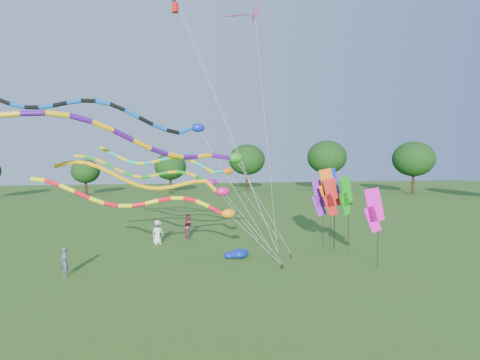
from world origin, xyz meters
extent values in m
plane|color=#295B18|center=(0.00, 0.00, 0.00)|extent=(160.00, 160.00, 0.00)
cylinder|color=#382314|center=(34.23, 37.84, 1.54)|extent=(0.50, 0.50, 3.09)
ellipsoid|color=#0E330E|center=(34.23, 37.84, 5.57)|extent=(6.51, 6.51, 5.54)
cylinder|color=#382314|center=(26.57, 51.85, 1.39)|extent=(0.50, 0.50, 2.77)
ellipsoid|color=#0E330E|center=(26.57, 51.85, 5.01)|extent=(5.85, 5.85, 4.98)
cylinder|color=#382314|center=(12.01, 55.87, 1.66)|extent=(0.50, 0.50, 3.32)
ellipsoid|color=#0E330E|center=(12.01, 55.87, 6.00)|extent=(7.02, 7.02, 5.96)
cylinder|color=#382314|center=(-2.79, 55.66, 1.40)|extent=(0.50, 0.50, 2.81)
ellipsoid|color=#0E330E|center=(-2.79, 55.66, 5.07)|extent=(5.93, 5.93, 5.04)
cylinder|color=#382314|center=(-17.03, 52.85, 1.24)|extent=(0.50, 0.50, 2.49)
ellipsoid|color=#0E330E|center=(-17.03, 52.85, 4.49)|extent=(5.25, 5.25, 4.47)
cylinder|color=black|center=(1.95, 1.46, 0.15)|extent=(0.05, 0.05, 0.30)
cylinder|color=silver|center=(0.52, 1.65, 1.69)|extent=(0.02, 0.02, 4.03)
ellipsoid|color=orange|center=(-0.91, 1.83, 3.09)|extent=(0.77, 0.49, 0.49)
cylinder|color=#FE0E25|center=(-1.58, 2.01, 3.28)|extent=(0.22, 0.22, 0.80)
cylinder|color=#FFF50D|center=(-2.23, 2.28, 3.60)|extent=(0.22, 0.22, 0.76)
cylinder|color=#FE0E25|center=(-2.89, 2.51, 3.81)|extent=(0.22, 0.22, 0.71)
cylinder|color=#FFF50D|center=(-3.56, 2.69, 3.88)|extent=(0.22, 0.22, 0.68)
cylinder|color=#FE0E25|center=(-4.23, 2.80, 3.82)|extent=(0.22, 0.22, 0.69)
cylinder|color=#FFF50D|center=(-4.91, 2.85, 3.69)|extent=(0.22, 0.22, 0.70)
cylinder|color=#FE0E25|center=(-5.60, 2.83, 3.56)|extent=(0.22, 0.22, 0.70)
cylinder|color=#FFF50D|center=(-6.29, 2.76, 3.52)|extent=(0.22, 0.22, 0.70)
cylinder|color=#FE0E25|center=(-6.99, 2.67, 3.62)|extent=(0.22, 0.22, 0.73)
cylinder|color=#FFF50D|center=(-7.69, 2.56, 3.85)|extent=(0.22, 0.22, 0.77)
cylinder|color=#FE0E25|center=(-8.39, 2.48, 4.17)|extent=(0.22, 0.22, 0.79)
cylinder|color=#FFF50D|center=(-9.09, 2.43, 4.52)|extent=(0.22, 0.22, 0.77)
cylinder|color=#FE0E25|center=(-9.77, 2.44, 4.80)|extent=(0.22, 0.22, 0.72)
cylinder|color=#FFF50D|center=(-10.45, 2.52, 4.96)|extent=(0.22, 0.22, 0.69)
cylinder|color=black|center=(2.06, 1.53, 0.15)|extent=(0.05, 0.05, 0.30)
cylinder|color=silver|center=(0.47, 1.93, 2.26)|extent=(0.02, 0.02, 5.15)
ellipsoid|color=#DC1869|center=(-1.13, 2.32, 4.24)|extent=(0.78, 0.50, 0.50)
cylinder|color=#F9A70D|center=(-1.71, 2.74, 4.51)|extent=(0.23, 0.23, 0.98)
cylinder|color=#EBAB0C|center=(-2.25, 3.16, 4.76)|extent=(0.23, 0.23, 0.63)
cylinder|color=#F9A70D|center=(-2.87, 3.30, 4.67)|extent=(0.23, 0.23, 0.65)
cylinder|color=#EBAB0C|center=(-3.50, 3.38, 4.52)|extent=(0.23, 0.23, 0.66)
cylinder|color=#F9A70D|center=(-4.14, 3.40, 4.41)|extent=(0.23, 0.23, 0.65)
cylinder|color=#EBAB0C|center=(-4.79, 3.39, 4.39)|extent=(0.23, 0.23, 0.66)
cylinder|color=#F9A70D|center=(-5.45, 3.35, 4.51)|extent=(0.23, 0.23, 0.69)
cylinder|color=#EBAB0C|center=(-6.11, 3.32, 4.77)|extent=(0.23, 0.23, 0.72)
cylinder|color=#F9A70D|center=(-6.76, 3.32, 5.10)|extent=(0.23, 0.23, 0.74)
cylinder|color=#EBAB0C|center=(-7.39, 3.37, 5.43)|extent=(0.23, 0.23, 0.71)
cylinder|color=#F9A70D|center=(-8.02, 3.49, 5.69)|extent=(0.23, 0.23, 0.66)
cylinder|color=#EBAB0C|center=(-8.62, 3.66, 5.82)|extent=(0.23, 0.23, 0.64)
cylinder|color=#F9A70D|center=(-9.21, 3.91, 5.80)|extent=(0.23, 0.23, 0.65)
cylinder|color=#EBAB0C|center=(-9.79, 4.20, 5.68)|extent=(0.23, 0.23, 0.67)
cylinder|color=black|center=(3.25, 3.71, 0.15)|extent=(0.05, 0.05, 0.30)
cylinder|color=silver|center=(1.41, 3.03, 3.17)|extent=(0.02, 0.02, 6.99)
ellipsoid|color=#23921A|center=(-0.43, 2.34, 6.07)|extent=(0.84, 0.54, 0.54)
cylinder|color=#470D90|center=(-1.26, 2.28, 6.13)|extent=(0.24, 0.24, 1.02)
cylinder|color=#F1B30C|center=(-2.16, 2.12, 6.16)|extent=(0.24, 0.24, 0.92)
cylinder|color=#470D90|center=(-2.95, 1.65, 6.11)|extent=(0.24, 0.24, 0.92)
cylinder|color=#F1B30C|center=(-3.73, 1.17, 6.17)|extent=(0.24, 0.24, 0.93)
cylinder|color=#470D90|center=(-4.51, 0.67, 6.37)|extent=(0.24, 0.24, 0.96)
cylinder|color=#F1B30C|center=(-5.30, 0.19, 6.69)|extent=(0.24, 0.24, 0.99)
cylinder|color=#470D90|center=(-6.09, -0.24, 7.08)|extent=(0.24, 0.24, 0.99)
cylinder|color=#F1B30C|center=(-6.91, -0.63, 7.45)|extent=(0.24, 0.24, 0.96)
cylinder|color=#470D90|center=(-7.76, -0.95, 7.72)|extent=(0.24, 0.24, 0.93)
cylinder|color=#F1B30C|center=(-8.62, -1.21, 7.86)|extent=(0.24, 0.24, 0.91)
cylinder|color=#470D90|center=(-9.51, -1.41, 7.86)|extent=(0.24, 0.24, 0.92)
cylinder|color=#F1B30C|center=(-10.42, -1.57, 7.76)|extent=(0.24, 0.24, 0.93)
cylinder|color=black|center=(2.27, 4.43, 0.15)|extent=(0.05, 0.05, 0.30)
cylinder|color=silver|center=(0.01, 4.37, 4.05)|extent=(0.02, 0.02, 8.80)
ellipsoid|color=#0D25B8|center=(-2.26, 4.31, 7.82)|extent=(0.80, 0.51, 0.51)
cylinder|color=blue|center=(-2.98, 4.32, 7.66)|extent=(0.23, 0.23, 0.81)
cylinder|color=black|center=(-3.72, 4.22, 7.58)|extent=(0.23, 0.23, 0.78)
cylinder|color=blue|center=(-4.46, 4.02, 7.79)|extent=(0.23, 0.23, 0.81)
cylinder|color=black|center=(-5.20, 3.84, 8.11)|extent=(0.23, 0.23, 0.84)
cylinder|color=blue|center=(-5.94, 3.72, 8.48)|extent=(0.23, 0.23, 0.83)
cylinder|color=black|center=(-6.68, 3.65, 8.81)|extent=(0.23, 0.23, 0.80)
cylinder|color=blue|center=(-7.42, 3.66, 9.04)|extent=(0.23, 0.23, 0.76)
cylinder|color=black|center=(-8.17, 3.73, 9.12)|extent=(0.23, 0.23, 0.75)
cylinder|color=blue|center=(-8.91, 3.86, 9.07)|extent=(0.23, 0.23, 0.77)
cylinder|color=black|center=(-9.66, 4.02, 8.95)|extent=(0.23, 0.23, 0.78)
cylinder|color=blue|center=(-10.41, 4.20, 8.82)|extent=(0.23, 0.23, 0.77)
cylinder|color=black|center=(-11.16, 4.36, 8.78)|extent=(0.23, 0.23, 0.76)
cylinder|color=blue|center=(-11.90, 4.48, 8.86)|extent=(0.23, 0.23, 0.77)
cylinder|color=black|center=(-12.65, 4.55, 9.08)|extent=(0.23, 0.23, 0.80)
cylinder|color=black|center=(3.83, 8.28, 0.15)|extent=(0.05, 0.05, 0.30)
cylinder|color=silver|center=(2.06, 8.60, 2.71)|extent=(0.02, 0.02, 6.05)
ellipsoid|color=#C7600B|center=(0.29, 8.92, 5.14)|extent=(0.80, 0.51, 0.51)
cylinder|color=#0BC2AF|center=(-0.40, 8.84, 5.09)|extent=(0.23, 0.23, 0.75)
cylinder|color=yellow|center=(-1.06, 8.71, 5.21)|extent=(0.23, 0.23, 0.73)
cylinder|color=#0BC2AF|center=(-1.69, 8.74, 5.56)|extent=(0.23, 0.23, 0.72)
cylinder|color=yellow|center=(-2.31, 8.85, 5.86)|extent=(0.23, 0.23, 0.68)
cylinder|color=#0BC2AF|center=(-2.92, 9.02, 6.04)|extent=(0.23, 0.23, 0.64)
cylinder|color=yellow|center=(-3.52, 9.26, 6.08)|extent=(0.23, 0.23, 0.65)
cylinder|color=#0BC2AF|center=(-4.11, 9.53, 5.99)|extent=(0.23, 0.23, 0.67)
cylinder|color=yellow|center=(-4.69, 9.83, 5.85)|extent=(0.23, 0.23, 0.68)
cylinder|color=#0BC2AF|center=(-5.27, 10.13, 5.72)|extent=(0.23, 0.23, 0.66)
cylinder|color=yellow|center=(-5.86, 10.41, 5.69)|extent=(0.23, 0.23, 0.65)
cylinder|color=#0BC2AF|center=(-6.46, 10.64, 5.79)|extent=(0.23, 0.23, 0.66)
cylinder|color=yellow|center=(-7.07, 10.81, 6.03)|extent=(0.23, 0.23, 0.70)
cylinder|color=#0BC2AF|center=(-7.69, 10.91, 6.35)|extent=(0.23, 0.23, 0.72)
cylinder|color=yellow|center=(-8.32, 10.94, 6.68)|extent=(0.23, 0.23, 0.71)
cylinder|color=black|center=(2.30, 7.69, 0.15)|extent=(0.05, 0.05, 0.30)
cylinder|color=silver|center=(0.67, 8.06, 2.33)|extent=(0.02, 0.02, 5.29)
ellipsoid|color=#9C0E77|center=(-0.96, 8.42, 4.38)|extent=(0.78, 0.50, 0.50)
cylinder|color=#13951A|center=(-1.68, 8.30, 4.60)|extent=(0.23, 0.23, 0.96)
cylinder|color=#E3B60B|center=(-2.37, 8.21, 4.93)|extent=(0.23, 0.23, 0.70)
cylinder|color=#13951A|center=(-2.99, 8.44, 5.09)|extent=(0.23, 0.23, 0.67)
cylinder|color=#E3B60B|center=(-3.59, 8.73, 5.10)|extent=(0.23, 0.23, 0.68)
cylinder|color=#13951A|center=(-4.19, 9.05, 5.00)|extent=(0.23, 0.23, 0.70)
cylinder|color=#E3B60B|center=(-4.79, 9.38, 4.86)|extent=(0.23, 0.23, 0.70)
cylinder|color=#13951A|center=(-5.39, 9.70, 4.76)|extent=(0.23, 0.23, 0.68)
cylinder|color=#E3B60B|center=(-6.00, 9.98, 4.76)|extent=(0.23, 0.23, 0.67)
cylinder|color=#13951A|center=(-6.62, 10.21, 4.90)|extent=(0.23, 0.23, 0.69)
cylinder|color=#E3B60B|center=(-7.25, 10.37, 5.17)|extent=(0.23, 0.23, 0.73)
cylinder|color=#13951A|center=(-7.90, 10.47, 5.51)|extent=(0.23, 0.23, 0.75)
cylinder|color=#E3B60B|center=(-8.56, 10.51, 5.84)|extent=(0.23, 0.23, 0.73)
cylinder|color=#13951A|center=(-9.23, 10.50, 6.08)|extent=(0.23, 0.23, 0.70)
cylinder|color=#E3B60B|center=(-9.91, 10.46, 6.19)|extent=(0.23, 0.23, 0.68)
cylinder|color=black|center=(2.50, 4.00, 0.15)|extent=(0.04, 0.04, 0.30)
cylinder|color=silver|center=(-0.57, 3.94, 7.90)|extent=(0.01, 0.01, 16.40)
cylinder|color=red|center=(-3.53, 3.88, 14.41)|extent=(0.36, 0.36, 0.50)
cylinder|color=black|center=(2.50, 4.00, 0.15)|extent=(0.04, 0.04, 0.30)
cylinder|color=silver|center=(-2.60, 4.19, 12.76)|extent=(0.01, 0.01, 26.94)
cylinder|color=black|center=(2.50, 4.00, 0.15)|extent=(0.04, 0.04, 0.30)
cylinder|color=silver|center=(2.43, 6.76, 8.42)|extent=(0.01, 0.01, 17.16)
cone|color=purple|center=(2.37, 9.52, 16.55)|extent=(1.37, 1.46, 1.38)
cube|color=purple|center=(1.67, 9.52, 16.40)|extent=(0.90, 0.12, 0.04)
cube|color=purple|center=(1.12, 9.52, 16.28)|extent=(0.90, 0.12, 0.04)
cube|color=purple|center=(0.57, 9.52, 16.16)|extent=(0.90, 0.12, 0.04)
cylinder|color=black|center=(7.03, 3.80, 2.31)|extent=(0.02, 0.02, 4.63)
cube|color=#189F16|center=(6.82, 3.71, 4.03)|extent=(1.09, 0.54, 1.93)
cube|color=#189F16|center=(6.75, 3.68, 3.23)|extent=(0.95, 0.48, 1.51)
cylinder|color=black|center=(7.13, 0.56, 2.06)|extent=(0.02, 0.02, 4.11)
cube|color=#FE0EC5|center=(6.92, 0.61, 3.51)|extent=(1.15, 0.33, 1.93)
cube|color=#FE0EC5|center=(6.84, 0.62, 2.71)|extent=(1.00, 0.29, 1.51)
cylinder|color=black|center=(6.46, 5.21, 2.53)|extent=(0.02, 0.02, 5.06)
cube|color=#F25C0C|center=(6.24, 5.27, 4.46)|extent=(1.14, 0.36, 1.93)
cube|color=#F25C0C|center=(6.17, 5.29, 3.66)|extent=(0.99, 0.32, 1.51)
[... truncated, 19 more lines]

